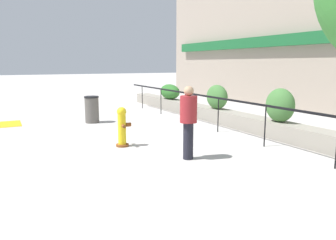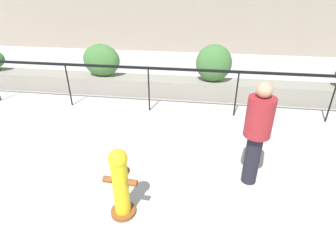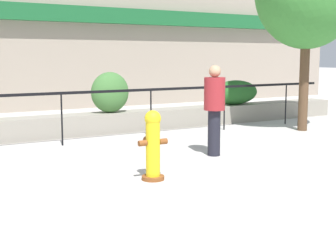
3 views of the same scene
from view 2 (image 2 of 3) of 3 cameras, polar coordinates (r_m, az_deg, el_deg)
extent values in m
cube|color=gray|center=(7.74, -2.36, 7.32)|extent=(18.00, 0.70, 0.50)
cube|color=black|center=(6.44, -4.36, 11.22)|extent=(15.00, 0.05, 0.06)
cylinder|color=black|center=(7.37, -20.82, 7.15)|extent=(0.04, 0.04, 1.15)
cylinder|color=black|center=(6.61, -4.19, 6.69)|extent=(0.04, 0.04, 1.15)
cylinder|color=black|center=(6.51, 14.65, 5.49)|extent=(0.04, 0.04, 1.15)
cylinder|color=black|center=(7.09, 32.12, 3.84)|extent=(0.04, 0.04, 1.15)
ellipsoid|color=#427538|center=(7.98, -14.28, 12.51)|extent=(1.08, 0.62, 0.92)
ellipsoid|color=#427538|center=(7.38, 9.93, 12.09)|extent=(0.97, 0.68, 1.01)
cylinder|color=brown|center=(4.02, -9.68, -19.01)|extent=(0.37, 0.37, 0.06)
cylinder|color=gold|center=(3.71, -10.25, -14.16)|extent=(0.23, 0.23, 0.85)
sphere|color=gold|center=(3.42, -10.90, -8.26)|extent=(0.25, 0.25, 0.25)
cylinder|color=brown|center=(3.77, -9.40, -11.24)|extent=(0.12, 0.15, 0.11)
cylinder|color=brown|center=(3.59, -7.73, -13.41)|extent=(0.13, 0.10, 0.09)
cylinder|color=brown|center=(3.70, -12.94, -12.49)|extent=(0.13, 0.10, 0.09)
cylinder|color=black|center=(4.43, 17.81, -8.07)|extent=(0.26, 0.26, 0.88)
cylinder|color=maroon|center=(4.06, 19.31, 0.60)|extent=(0.43, 0.43, 0.62)
sphere|color=tan|center=(3.90, 20.27, 6.17)|extent=(0.23, 0.23, 0.23)
camera|label=1|loc=(7.31, 96.99, -9.67)|focal=35.00mm
camera|label=3|loc=(5.76, -113.65, -23.25)|focal=50.00mm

